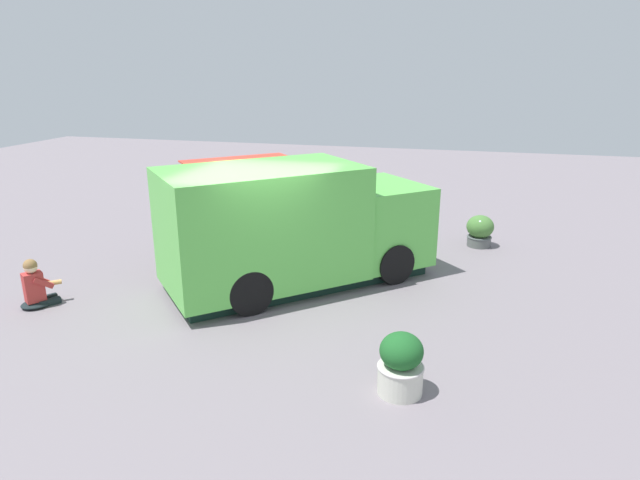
# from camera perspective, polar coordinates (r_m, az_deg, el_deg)

# --- Properties ---
(ground_plane) EXTENTS (40.00, 40.00, 0.00)m
(ground_plane) POSITION_cam_1_polar(r_m,az_deg,el_deg) (10.29, -6.24, -6.02)
(ground_plane) COLOR slate
(food_truck) EXTENTS (4.98, 5.16, 2.35)m
(food_truck) POSITION_cam_1_polar(r_m,az_deg,el_deg) (10.56, -2.79, 1.18)
(food_truck) COLOR #5CC54B
(food_truck) RESTS_ON ground_plane
(person_customer) EXTENTS (0.74, 0.67, 0.89)m
(person_customer) POSITION_cam_1_polar(r_m,az_deg,el_deg) (11.00, -27.35, -4.33)
(person_customer) COLOR black
(person_customer) RESTS_ON ground_plane
(planter_flowering_near) EXTENTS (0.62, 0.62, 0.85)m
(planter_flowering_near) POSITION_cam_1_polar(r_m,az_deg,el_deg) (7.37, 8.37, -12.61)
(planter_flowering_near) COLOR beige
(planter_flowering_near) RESTS_ON ground_plane
(planter_flowering_far) EXTENTS (0.63, 0.63, 0.75)m
(planter_flowering_far) POSITION_cam_1_polar(r_m,az_deg,el_deg) (13.54, 16.22, 0.95)
(planter_flowering_far) COLOR #545857
(planter_flowering_far) RESTS_ON ground_plane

